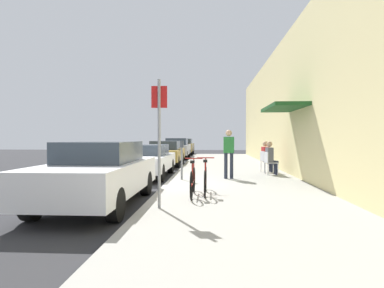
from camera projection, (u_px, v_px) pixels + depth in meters
ground_plane at (165, 187)px, 9.93m from camera, size 60.00×60.00×0.00m
sidewalk_slab at (233, 177)px, 11.79m from camera, size 4.50×32.00×0.12m
building_facade at (298, 101)px, 11.59m from camera, size 1.40×32.00×5.78m
parked_car_0 at (100, 172)px, 7.21m from camera, size 1.80×4.40×1.45m
parked_car_1 at (146, 160)px, 12.41m from camera, size 1.80×4.40×1.27m
parked_car_2 at (166, 153)px, 17.67m from camera, size 1.80×4.40×1.36m
parked_car_3 at (177, 148)px, 23.62m from camera, size 1.80×4.40×1.51m
parked_car_4 at (183, 146)px, 29.19m from camera, size 1.80×4.40×1.46m
parking_meter at (182, 157)px, 10.73m from camera, size 0.12×0.10×1.32m
street_sign at (159, 133)px, 6.36m from camera, size 0.32×0.06×2.60m
bicycle_0 at (193, 181)px, 7.73m from camera, size 0.46×1.71×0.90m
bicycle_1 at (205, 180)px, 7.99m from camera, size 0.46×1.71×0.90m
cafe_chair_0 at (269, 162)px, 12.16m from camera, size 0.49×0.49×0.87m
seated_patron_0 at (271, 157)px, 12.16m from camera, size 0.46×0.40×1.29m
cafe_chair_1 at (265, 160)px, 13.10m from camera, size 0.52×0.52×0.87m
seated_patron_1 at (267, 155)px, 13.11m from camera, size 0.48×0.43×1.29m
pedestrian_standing at (229, 150)px, 10.98m from camera, size 0.36×0.22×1.70m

